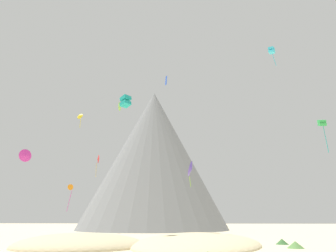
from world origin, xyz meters
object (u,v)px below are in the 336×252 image
Objects in this scene: bush_ridge_crest at (295,245)px; kite_indigo_low at (191,169)px; kite_lime_high at (120,107)px; kite_blue_mid at (166,81)px; kite_cyan_high at (272,51)px; kite_teal_mid at (126,101)px; bush_scatter_east at (82,246)px; kite_orange_low at (70,188)px; rock_massif at (152,159)px; kite_red_mid at (98,159)px; kite_green_mid at (322,123)px; kite_yellow_mid at (80,116)px; bush_mid_center at (282,242)px; kite_magenta_low at (25,155)px.

kite_indigo_low reaches higher than bush_ridge_crest.
kite_lime_high reaches higher than kite_blue_mid.
kite_lime_high is at bearing -100.15° from kite_cyan_high.
kite_teal_mid is (8.51, -31.22, -11.04)m from kite_lime_high.
kite_cyan_high reaches higher than kite_indigo_low.
kite_orange_low reaches higher than bush_scatter_east.
rock_massif reaches higher than kite_orange_low.
kite_red_mid reaches higher than bush_scatter_east.
kite_orange_low is (-13.19, -35.33, -12.74)m from rock_massif.
rock_massif is 42.36× the size of kite_blue_mid.
kite_green_mid is (29.89, 3.84, -3.02)m from kite_teal_mid.
kite_red_mid is at bearing 57.57° from kite_blue_mid.
kite_yellow_mid is at bearing -74.41° from kite_cyan_high.
kite_lime_high reaches higher than kite_teal_mid.
rock_massif is at bearing 122.34° from kite_green_mid.
kite_yellow_mid is 25.93m from kite_indigo_low.
kite_green_mid is 21.29m from kite_indigo_low.
kite_teal_mid reaches higher than kite_orange_low.
bush_mid_center is 0.87× the size of bush_ridge_crest.
bush_mid_center is 30.20m from kite_blue_mid.
rock_massif is 34.92× the size of kite_magenta_low.
kite_cyan_high is at bearing -162.42° from kite_green_mid.
kite_magenta_low is at bearing -90.22° from kite_yellow_mid.
kite_orange_low is 1.06× the size of kite_green_mid.
kite_red_mid is 22.18m from kite_yellow_mid.
kite_yellow_mid is (4.46, -9.64, 12.94)m from kite_orange_low.
bush_ridge_crest is at bearing 10.45° from bush_scatter_east.
kite_green_mid is at bearing 116.37° from kite_orange_low.
rock_massif is at bearing 112.75° from bush_ridge_crest.
kite_magenta_low is (-6.88, -29.85, -18.85)m from kite_lime_high.
bush_scatter_east is 0.66× the size of kite_cyan_high.
kite_teal_mid is (2.71, 6.86, 19.99)m from bush_scatter_east.
kite_teal_mid reaches higher than bush_mid_center.
kite_magenta_low is 1.21× the size of kite_blue_mid.
kite_teal_mid is at bearing 151.81° from kite_blue_mid.
rock_massif is 58.40m from kite_magenta_low.
kite_lime_high is at bearing 42.37° from kite_indigo_low.
bush_ridge_crest is at bearing 105.43° from kite_orange_low.
kite_yellow_mid is at bearing 20.40° from kite_magenta_low.
bush_scatter_east is 19.42m from kite_magenta_low.
rock_massif reaches higher than kite_blue_mid.
bush_mid_center is 5.77m from bush_ridge_crest.
kite_orange_low is 31.52m from kite_indigo_low.
kite_indigo_low is (21.57, -8.10, -11.89)m from kite_yellow_mid.
kite_orange_low is (-1.93, -11.93, -8.46)m from kite_red_mid.
kite_teal_mid is 17.51m from kite_yellow_mid.
bush_scatter_east is at bearing -169.55° from bush_ridge_crest.
kite_red_mid is at bearing -141.04° from kite_orange_low.
kite_cyan_high is (0.96, 4.05, 28.69)m from bush_ridge_crest.
bush_ridge_crest is at bearing -90.11° from bush_mid_center.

